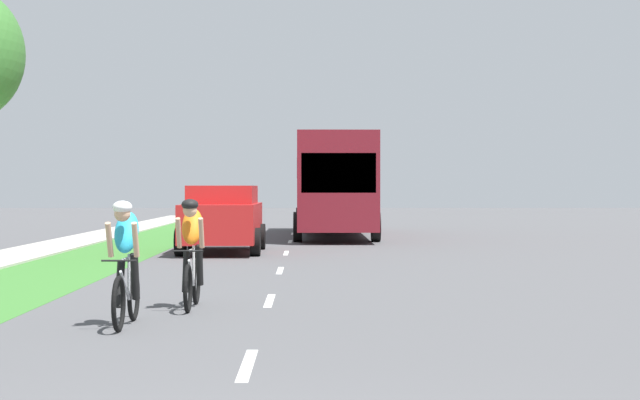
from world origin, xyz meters
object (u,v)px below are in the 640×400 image
suv_red (223,217)px  bus_maroon (334,181)px  cyclist_lead (126,262)px  cyclist_trailing (192,252)px

suv_red → bus_maroon: size_ratio=0.41×
cyclist_lead → bus_maroon: (3.19, 23.36, 1.17)m
cyclist_lead → bus_maroon: size_ratio=0.15×
suv_red → cyclist_lead: bearing=-89.9°
cyclist_trailing → bus_maroon: bus_maroon is taller
cyclist_lead → suv_red: (-0.02, 14.35, 0.14)m
cyclist_trailing → bus_maroon: size_ratio=0.15×
cyclist_trailing → suv_red: 12.52m
cyclist_lead → bus_maroon: 23.61m
cyclist_lead → cyclist_trailing: size_ratio=1.00×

